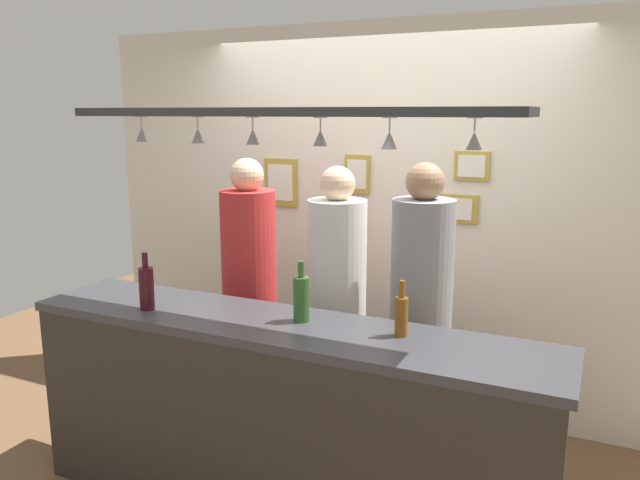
# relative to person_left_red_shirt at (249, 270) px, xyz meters

# --- Properties ---
(ground_plane) EXTENTS (8.00, 8.00, 0.00)m
(ground_plane) POSITION_rel_person_left_red_shirt_xyz_m (0.59, -0.33, -1.06)
(ground_plane) COLOR brown
(back_wall) EXTENTS (4.40, 0.06, 2.60)m
(back_wall) POSITION_rel_person_left_red_shirt_xyz_m (0.59, 0.77, 0.24)
(back_wall) COLOR silver
(back_wall) RESTS_ON ground_plane
(bar_counter) EXTENTS (2.70, 0.55, 1.01)m
(bar_counter) POSITION_rel_person_left_red_shirt_xyz_m (0.59, -0.84, -0.37)
(bar_counter) COLOR #38383D
(bar_counter) RESTS_ON ground_plane
(overhead_glass_rack) EXTENTS (2.20, 0.36, 0.04)m
(overhead_glass_rack) POSITION_rel_person_left_red_shirt_xyz_m (0.59, -0.63, 0.96)
(overhead_glass_rack) COLOR black
(hanging_wineglass_far_left) EXTENTS (0.07, 0.07, 0.13)m
(hanging_wineglass_far_left) POSITION_rel_person_left_red_shirt_xyz_m (-0.28, -0.58, 0.85)
(hanging_wineglass_far_left) COLOR silver
(hanging_wineglass_far_left) RESTS_ON overhead_glass_rack
(hanging_wineglass_left) EXTENTS (0.07, 0.07, 0.13)m
(hanging_wineglass_left) POSITION_rel_person_left_red_shirt_xyz_m (0.08, -0.59, 0.85)
(hanging_wineglass_left) COLOR silver
(hanging_wineglass_left) RESTS_ON overhead_glass_rack
(hanging_wineglass_center_left) EXTENTS (0.07, 0.07, 0.13)m
(hanging_wineglass_center_left) POSITION_rel_person_left_red_shirt_xyz_m (0.41, -0.59, 0.85)
(hanging_wineglass_center_left) COLOR silver
(hanging_wineglass_center_left) RESTS_ON overhead_glass_rack
(hanging_wineglass_center) EXTENTS (0.07, 0.07, 0.13)m
(hanging_wineglass_center) POSITION_rel_person_left_red_shirt_xyz_m (0.76, -0.57, 0.85)
(hanging_wineglass_center) COLOR silver
(hanging_wineglass_center) RESTS_ON overhead_glass_rack
(hanging_wineglass_center_right) EXTENTS (0.07, 0.07, 0.13)m
(hanging_wineglass_center_right) POSITION_rel_person_left_red_shirt_xyz_m (1.12, -0.67, 0.85)
(hanging_wineglass_center_right) COLOR silver
(hanging_wineglass_center_right) RESTS_ON overhead_glass_rack
(hanging_wineglass_right) EXTENTS (0.07, 0.07, 0.13)m
(hanging_wineglass_right) POSITION_rel_person_left_red_shirt_xyz_m (1.45, -0.56, 0.85)
(hanging_wineglass_right) COLOR silver
(hanging_wineglass_right) RESTS_ON overhead_glass_rack
(person_left_red_shirt) EXTENTS (0.34, 0.34, 1.74)m
(person_left_red_shirt) POSITION_rel_person_left_red_shirt_xyz_m (0.00, 0.00, 0.00)
(person_left_red_shirt) COLOR #2D334C
(person_left_red_shirt) RESTS_ON ground_plane
(person_middle_white_patterned_shirt) EXTENTS (0.34, 0.34, 1.72)m
(person_middle_white_patterned_shirt) POSITION_rel_person_left_red_shirt_xyz_m (0.60, -0.00, -0.02)
(person_middle_white_patterned_shirt) COLOR #2D334C
(person_middle_white_patterned_shirt) RESTS_ON ground_plane
(person_right_grey_shirt) EXTENTS (0.34, 0.34, 1.76)m
(person_right_grey_shirt) POSITION_rel_person_left_red_shirt_xyz_m (1.10, 0.00, 0.01)
(person_right_grey_shirt) COLOR #2D334C
(person_right_grey_shirt) RESTS_ON ground_plane
(bottle_wine_dark_red) EXTENTS (0.08, 0.08, 0.30)m
(bottle_wine_dark_red) POSITION_rel_person_left_red_shirt_xyz_m (-0.13, -0.79, 0.08)
(bottle_wine_dark_red) COLOR #380F19
(bottle_wine_dark_red) RESTS_ON bar_counter
(bottle_beer_amber_tall) EXTENTS (0.06, 0.06, 0.26)m
(bottle_beer_amber_tall) POSITION_rel_person_left_red_shirt_xyz_m (1.18, -0.60, 0.06)
(bottle_beer_amber_tall) COLOR brown
(bottle_beer_amber_tall) RESTS_ON bar_counter
(bottle_champagne_green) EXTENTS (0.08, 0.08, 0.30)m
(bottle_champagne_green) POSITION_rel_person_left_red_shirt_xyz_m (0.67, -0.61, 0.08)
(bottle_champagne_green) COLOR #2D5623
(bottle_champagne_green) RESTS_ON bar_counter
(picture_frame_lower_pair) EXTENTS (0.30, 0.02, 0.18)m
(picture_frame_lower_pair) POSITION_rel_person_left_red_shirt_xyz_m (1.09, 0.73, 0.35)
(picture_frame_lower_pair) COLOR #B29338
(picture_frame_lower_pair) RESTS_ON back_wall
(picture_frame_upper_small) EXTENTS (0.22, 0.02, 0.18)m
(picture_frame_upper_small) POSITION_rel_person_left_red_shirt_xyz_m (1.19, 0.73, 0.63)
(picture_frame_upper_small) COLOR #B29338
(picture_frame_upper_small) RESTS_ON back_wall
(picture_frame_crest) EXTENTS (0.18, 0.02, 0.26)m
(picture_frame_crest) POSITION_rel_person_left_red_shirt_xyz_m (0.42, 0.73, 0.54)
(picture_frame_crest) COLOR #B29338
(picture_frame_crest) RESTS_ON back_wall
(picture_frame_caricature) EXTENTS (0.26, 0.02, 0.34)m
(picture_frame_caricature) POSITION_rel_person_left_red_shirt_xyz_m (-0.17, 0.73, 0.46)
(picture_frame_caricature) COLOR #B29338
(picture_frame_caricature) RESTS_ON back_wall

